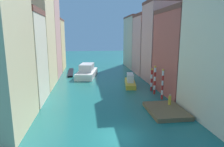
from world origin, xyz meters
TOP-DOWN VIEW (x-y plane):
  - ground_plane at (0.00, 24.50)m, footprint 154.00×154.00m
  - building_left_1 at (-12.23, 11.78)m, footprint 6.56×7.23m
  - building_left_2 at (-12.23, 20.23)m, footprint 6.56×9.25m
  - building_left_3 at (-12.23, 29.23)m, footprint 6.56×8.36m
  - building_left_4 at (-12.23, 38.43)m, footprint 6.56×9.30m
  - building_right_1 at (12.23, 12.82)m, footprint 6.56×10.25m
  - building_right_2 at (12.23, 21.90)m, footprint 6.56×7.24m
  - building_right_3 at (12.23, 29.96)m, footprint 6.56×8.05m
  - building_right_4 at (12.23, 40.06)m, footprint 6.56×12.03m
  - waterfront_dock at (6.58, 5.14)m, footprint 4.27×5.74m
  - person_on_dock at (7.61, 6.44)m, footprint 0.36×0.36m
  - mooring_pole_0 at (7.99, 10.01)m, footprint 0.31×0.31m
  - mooring_pole_1 at (7.82, 12.83)m, footprint 0.36×0.36m
  - mooring_pole_2 at (7.94, 14.68)m, footprint 0.37×0.37m
  - vaporetto_white at (-2.89, 27.97)m, footprint 5.38×10.27m
  - gondola_black at (-6.91, 32.48)m, footprint 1.61×10.52m
  - motorboat_0 at (5.13, 18.67)m, footprint 2.86×7.06m

SIDE VIEW (x-z plane):
  - ground_plane at x=0.00m, z-range 0.00..0.00m
  - gondola_black at x=-6.91m, z-range 0.00..0.39m
  - waterfront_dock at x=6.58m, z-range 0.00..0.50m
  - motorboat_0 at x=5.13m, z-range -0.32..1.91m
  - vaporetto_white at x=-2.89m, z-range -0.35..2.58m
  - person_on_dock at x=7.61m, z-range 0.45..1.88m
  - mooring_pole_2 at x=7.94m, z-range 0.05..3.98m
  - mooring_pole_0 at x=7.99m, z-range 0.05..4.65m
  - mooring_pole_1 at x=7.82m, z-range 0.06..4.69m
  - building_left_1 at x=-12.23m, z-range 0.01..12.91m
  - building_right_1 at x=12.23m, z-range 0.01..13.52m
  - building_left_4 at x=-12.23m, z-range 0.01..13.57m
  - building_right_3 at x=12.23m, z-range 0.01..14.33m
  - building_right_4 at x=12.23m, z-range 0.01..14.71m
  - building_right_2 at x=12.23m, z-range 0.01..16.02m
  - building_left_2 at x=-12.23m, z-range 0.01..17.38m
  - building_left_3 at x=-12.23m, z-range 0.01..19.49m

